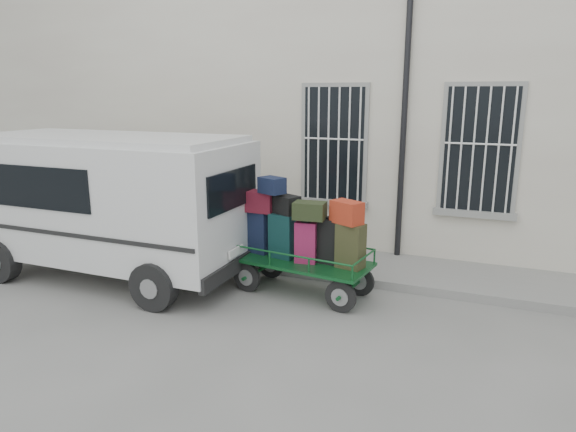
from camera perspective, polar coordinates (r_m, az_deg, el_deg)
The scene contains 5 objects.
ground at distance 7.94m, azimuth 1.25°, elevation -10.57°, with size 80.00×80.00×0.00m, color slate.
building at distance 12.55m, azimuth 10.44°, elevation 12.23°, with size 24.00×5.15×6.00m.
sidewalk at distance 9.86m, azimuth 5.79°, elevation -5.26°, with size 24.00×1.70×0.15m, color gray.
luggage_cart at distance 8.33m, azimuth 1.52°, elevation -2.47°, with size 2.64×1.29×1.91m.
van at distance 9.60m, azimuth -19.24°, elevation 2.02°, with size 5.05×2.31×2.53m.
Camera 1 is at (2.54, -6.78, 3.25)m, focal length 32.00 mm.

